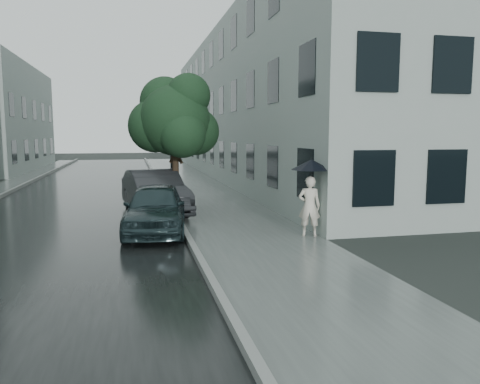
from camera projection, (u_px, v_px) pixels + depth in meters
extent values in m
plane|color=black|center=(270.00, 259.00, 10.42)|extent=(120.00, 120.00, 0.00)
cube|color=slate|center=(202.00, 193.00, 22.07)|extent=(3.50, 60.00, 0.01)
cube|color=slate|center=(163.00, 192.00, 21.66)|extent=(0.15, 60.00, 0.15)
cube|color=black|center=(84.00, 196.00, 20.88)|extent=(6.85, 60.00, 0.00)
cube|color=gray|center=(266.00, 106.00, 29.94)|extent=(7.00, 36.00, 9.00)
cube|color=black|center=(212.00, 106.00, 29.16)|extent=(0.08, 32.40, 7.20)
cube|color=black|center=(34.00, 118.00, 36.62)|extent=(0.08, 16.20, 6.40)
imported|color=beige|center=(309.00, 206.00, 12.63)|extent=(0.70, 0.58, 1.64)
cylinder|color=black|center=(311.00, 185.00, 12.57)|extent=(0.02, 0.02, 0.81)
cone|color=black|center=(312.00, 165.00, 12.51)|extent=(1.38, 1.38, 0.28)
cylinder|color=black|center=(312.00, 159.00, 12.49)|extent=(0.02, 0.02, 0.08)
cylinder|color=black|center=(311.00, 201.00, 12.63)|extent=(0.03, 0.03, 0.06)
cylinder|color=#332619|center=(176.00, 180.00, 16.53)|extent=(0.23, 0.23, 2.29)
sphere|color=#1A3A20|center=(175.00, 120.00, 16.27)|extent=(2.46, 2.46, 2.46)
sphere|color=#1A3A20|center=(196.00, 131.00, 16.76)|extent=(1.69, 1.69, 1.69)
sphere|color=#1A3A20|center=(155.00, 126.00, 16.51)|extent=(1.89, 1.89, 1.89)
sphere|color=#1A3A20|center=(182.00, 134.00, 15.72)|extent=(1.60, 1.60, 1.60)
sphere|color=#1A3A20|center=(165.00, 102.00, 16.67)|extent=(1.79, 1.79, 1.79)
sphere|color=#1A3A20|center=(188.00, 95.00, 16.09)|extent=(1.52, 1.52, 1.52)
cylinder|color=black|center=(171.00, 141.00, 20.23)|extent=(0.12, 0.12, 4.92)
cylinder|color=black|center=(172.00, 195.00, 20.53)|extent=(0.28, 0.28, 0.20)
cylinder|color=black|center=(164.00, 83.00, 19.93)|extent=(0.51, 0.19, 0.08)
sphere|color=silver|center=(157.00, 84.00, 19.93)|extent=(0.32, 0.32, 0.32)
imported|color=#1A2A2D|center=(155.00, 208.00, 13.14)|extent=(2.07, 4.21, 1.38)
imported|color=#222427|center=(155.00, 192.00, 16.26)|extent=(2.37, 4.81, 1.52)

